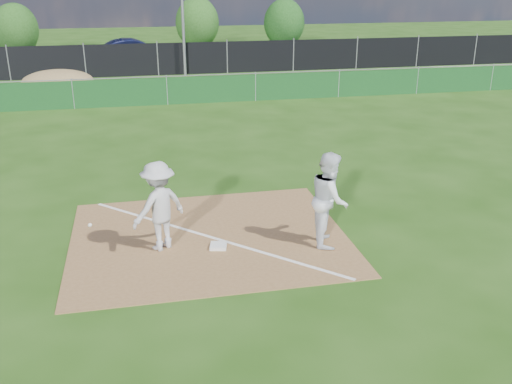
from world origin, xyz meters
TOP-DOWN VIEW (x-y plane):
  - ground at (0.00, 10.00)m, footprint 90.00×90.00m
  - infield_dirt at (0.00, 1.00)m, footprint 6.00×5.00m
  - foul_line at (0.00, 1.00)m, footprint 5.01×5.01m
  - green_fence at (0.00, 15.00)m, footprint 44.00×0.05m
  - dirt_mound at (-5.00, 18.50)m, footprint 3.38×2.60m
  - black_fence at (0.00, 23.00)m, footprint 46.00×0.04m
  - parking_lot at (0.00, 28.00)m, footprint 46.00×9.00m
  - light_pole at (1.50, 22.70)m, footprint 0.16×0.16m
  - first_base at (0.12, 0.44)m, footprint 0.41×0.41m
  - play_at_first at (-1.06, 0.69)m, footprint 2.13×1.26m
  - runner at (2.49, 0.24)m, footprint 0.99×1.15m
  - car_left at (-4.54, 26.94)m, footprint 4.44×2.76m
  - car_mid at (-1.27, 28.08)m, footprint 4.86×2.35m
  - car_right at (3.77, 27.43)m, footprint 4.57×2.56m
  - tree_left at (-9.18, 32.99)m, footprint 3.05×3.05m
  - tree_mid at (3.56, 34.16)m, footprint 3.26×3.26m
  - tree_right at (10.20, 33.74)m, footprint 3.12×3.12m

SIDE VIEW (x-z plane):
  - ground at x=0.00m, z-range 0.00..0.00m
  - parking_lot at x=0.00m, z-range 0.00..0.01m
  - infield_dirt at x=0.00m, z-range 0.00..0.02m
  - foul_line at x=0.00m, z-range 0.02..0.03m
  - first_base at x=0.12m, z-range 0.02..0.09m
  - dirt_mound at x=-5.00m, z-range 0.00..1.17m
  - green_fence at x=0.00m, z-range 0.00..1.20m
  - car_right at x=3.77m, z-range 0.01..1.26m
  - car_left at x=-4.54m, z-range 0.01..1.42m
  - car_mid at x=-1.27m, z-range 0.01..1.55m
  - black_fence at x=0.00m, z-range 0.00..1.80m
  - play_at_first at x=-1.06m, z-range 0.02..1.93m
  - runner at x=2.49m, z-range 0.00..2.04m
  - tree_left at x=-9.18m, z-range 0.05..3.67m
  - tree_right at x=10.20m, z-range 0.05..3.75m
  - tree_mid at x=3.56m, z-range 0.06..3.92m
  - light_pole at x=1.50m, z-range 0.00..8.00m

